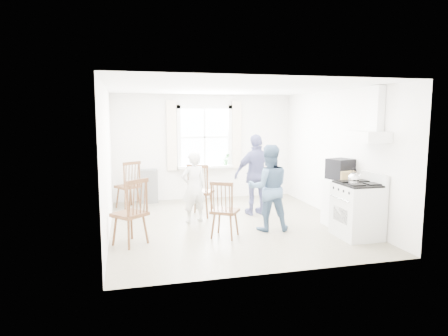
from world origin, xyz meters
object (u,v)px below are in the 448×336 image
at_px(stereo_stack, 340,169).
at_px(person_right, 257,175).
at_px(low_cabinet, 340,203).
at_px(windsor_chair_a, 130,180).
at_px(gas_stove, 358,210).
at_px(windsor_chair_b, 223,204).
at_px(person_left, 193,187).
at_px(person_mid, 269,188).
at_px(windsor_chair_c, 134,205).

relative_size(stereo_stack, person_right, 0.31).
relative_size(low_cabinet, windsor_chair_a, 0.83).
relative_size(gas_stove, windsor_chair_b, 1.11).
relative_size(person_left, person_mid, 0.89).
bearing_deg(windsor_chair_c, person_left, 45.72).
height_order(windsor_chair_a, windsor_chair_b, windsor_chair_a).
height_order(stereo_stack, windsor_chair_b, stereo_stack).
distance_m(windsor_chair_b, person_mid, 1.00).
bearing_deg(person_left, windsor_chair_a, -66.67).
xyz_separation_m(windsor_chair_b, person_mid, (0.93, 0.31, 0.17)).
xyz_separation_m(windsor_chair_b, person_left, (-0.30, 1.18, 0.08)).
distance_m(stereo_stack, windsor_chair_c, 3.85).
relative_size(windsor_chair_a, windsor_chair_b, 1.08).
xyz_separation_m(low_cabinet, windsor_chair_b, (-2.34, -0.22, 0.16)).
relative_size(stereo_stack, windsor_chair_a, 0.48).
bearing_deg(windsor_chair_b, windsor_chair_c, -179.43).
bearing_deg(low_cabinet, stereo_stack, 72.60).
height_order(low_cabinet, windsor_chair_a, windsor_chair_a).
bearing_deg(low_cabinet, person_mid, 176.48).
relative_size(stereo_stack, person_mid, 0.33).
bearing_deg(windsor_chair_b, gas_stove, -11.97).
relative_size(low_cabinet, person_mid, 0.57).
distance_m(gas_stove, windsor_chair_a, 4.88).
bearing_deg(windsor_chair_b, person_right, 53.11).
relative_size(gas_stove, stereo_stack, 2.14).
bearing_deg(person_right, person_left, 5.38).
xyz_separation_m(windsor_chair_a, windsor_chair_c, (0.02, -2.65, 0.01)).
bearing_deg(person_left, stereo_stack, 145.66).
relative_size(person_left, person_right, 0.82).
relative_size(windsor_chair_b, person_right, 0.59).
bearing_deg(person_right, windsor_chair_c, 23.76).
xyz_separation_m(low_cabinet, person_mid, (-1.41, 0.09, 0.34)).
xyz_separation_m(gas_stove, stereo_stack, (0.09, 0.76, 0.61)).
height_order(windsor_chair_a, person_right, person_right).
height_order(gas_stove, low_cabinet, gas_stove).
xyz_separation_m(gas_stove, low_cabinet, (0.07, 0.70, -0.03)).
distance_m(windsor_chair_a, windsor_chair_c, 2.65).
xyz_separation_m(low_cabinet, windsor_chair_a, (-3.82, 2.41, 0.21)).
distance_m(gas_stove, stereo_stack, 0.97).
height_order(person_left, person_mid, person_mid).
bearing_deg(windsor_chair_a, windsor_chair_b, -60.64).
bearing_deg(gas_stove, windsor_chair_a, 140.30).
bearing_deg(gas_stove, stereo_stack, 83.41).
height_order(low_cabinet, windsor_chair_b, windsor_chair_b).
relative_size(low_cabinet, person_left, 0.64).
xyz_separation_m(gas_stove, person_right, (-1.17, 1.94, 0.37)).
relative_size(gas_stove, low_cabinet, 1.24).
bearing_deg(person_right, windsor_chair_b, 46.89).
bearing_deg(windsor_chair_a, person_left, -51.03).
bearing_deg(gas_stove, person_left, 147.21).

